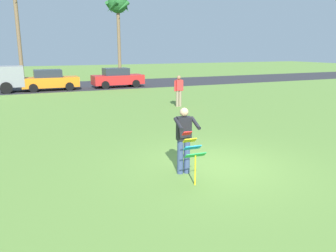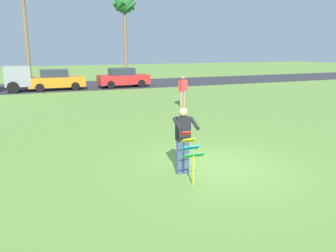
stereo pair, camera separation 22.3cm
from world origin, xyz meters
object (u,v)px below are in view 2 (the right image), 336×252
(person_kite_flyer, at_px, (183,138))
(person_walker_near, at_px, (183,90))
(palm_tree_centre_far, at_px, (125,7))
(parked_car_red, at_px, (123,78))
(parked_car_orange, at_px, (56,80))
(kite_held, at_px, (191,150))

(person_kite_flyer, distance_m, person_walker_near, 10.32)
(palm_tree_centre_far, relative_size, person_walker_near, 5.17)
(parked_car_red, xyz_separation_m, person_walker_near, (0.56, -10.75, 0.16))
(parked_car_red, bearing_deg, parked_car_orange, 180.00)
(person_kite_flyer, bearing_deg, parked_car_red, 79.38)
(kite_held, bearing_deg, person_kite_flyer, 81.91)
(person_kite_flyer, distance_m, parked_car_orange, 20.18)
(kite_held, relative_size, person_walker_near, 0.70)
(kite_held, relative_size, parked_car_orange, 0.29)
(kite_held, height_order, palm_tree_centre_far, palm_tree_centre_far)
(parked_car_orange, height_order, palm_tree_centre_far, palm_tree_centre_far)
(person_walker_near, bearing_deg, palm_tree_centre_far, 83.66)
(parked_car_red, relative_size, palm_tree_centre_far, 0.47)
(person_walker_near, bearing_deg, parked_car_orange, 118.88)
(parked_car_orange, bearing_deg, kite_held, -85.83)
(palm_tree_centre_far, distance_m, person_walker_near, 20.92)
(person_kite_flyer, xyz_separation_m, parked_car_orange, (-1.61, 20.12, -0.18))
(parked_car_orange, distance_m, parked_car_red, 5.38)
(parked_car_orange, bearing_deg, person_walker_near, -61.12)
(person_kite_flyer, height_order, kite_held, person_kite_flyer)
(person_walker_near, bearing_deg, parked_car_red, 92.96)
(palm_tree_centre_far, bearing_deg, parked_car_orange, -132.11)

